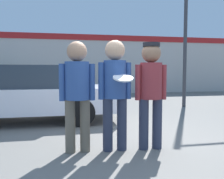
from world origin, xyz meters
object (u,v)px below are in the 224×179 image
Objects in this scene: person_left at (77,87)px; person_middle_with_frisbee at (115,86)px; parked_car_near at (14,93)px; street_lamp at (193,0)px; person_right at (151,86)px.

person_middle_with_frisbee is at bearing -4.33° from person_left.
parked_car_near is at bearing 126.20° from person_middle_with_frisbee.
person_left is 0.34× the size of parked_car_near.
person_left is 6.44m from street_lamp.
person_right is 0.34× the size of parked_car_near.
parked_car_near is 0.82× the size of street_lamp.
parked_car_near is 6.44m from street_lamp.
parked_car_near is at bearing -163.85° from street_lamp.
person_right is at bearing -3.71° from person_left.
person_left is at bearing 176.29° from person_right.
person_middle_with_frisbee is 6.11m from street_lamp.
person_left is 0.28× the size of street_lamp.
street_lamp reaches higher than person_middle_with_frisbee.
person_right reaches higher than parked_car_near.
person_right is 3.60m from parked_car_near.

